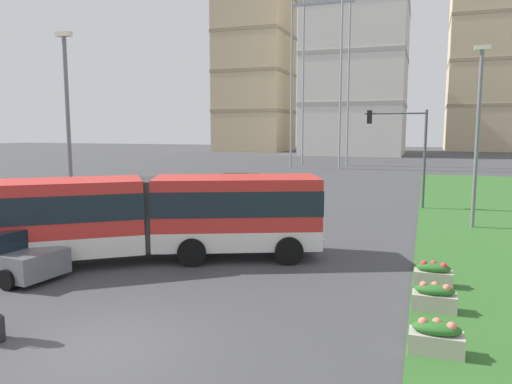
# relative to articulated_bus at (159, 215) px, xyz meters

# --- Properties ---
(ground_plane) EXTENTS (260.00, 260.00, 0.00)m
(ground_plane) POSITION_rel_articulated_bus_xyz_m (2.57, -6.83, -1.65)
(ground_plane) COLOR #424244
(articulated_bus) EXTENTS (11.39, 7.94, 3.00)m
(articulated_bus) POSITION_rel_articulated_bus_xyz_m (0.00, 0.00, 0.00)
(articulated_bus) COLOR red
(articulated_bus) RESTS_ON ground
(car_navy_sedan) EXTENTS (4.47, 2.17, 1.58)m
(car_navy_sedan) POSITION_rel_articulated_bus_xyz_m (-3.47, 17.09, -0.90)
(car_navy_sedan) COLOR #19234C
(car_navy_sedan) RESTS_ON ground
(flower_planter_0) EXTENTS (1.10, 0.56, 0.74)m
(flower_planter_0) POSITION_rel_articulated_bus_xyz_m (9.38, -4.83, -1.23)
(flower_planter_0) COLOR #B7AD9E
(flower_planter_0) RESTS_ON grass_median
(flower_planter_1) EXTENTS (1.10, 0.56, 0.74)m
(flower_planter_1) POSITION_rel_articulated_bus_xyz_m (9.38, -2.24, -1.23)
(flower_planter_1) COLOR #B7AD9E
(flower_planter_1) RESTS_ON grass_median
(flower_planter_2) EXTENTS (1.10, 0.56, 0.74)m
(flower_planter_2) POSITION_rel_articulated_bus_xyz_m (9.38, -0.09, -1.23)
(flower_planter_2) COLOR #B7AD9E
(flower_planter_2) RESTS_ON grass_median
(traffic_light_far_right) EXTENTS (3.64, 0.28, 5.88)m
(traffic_light_far_right) POSITION_rel_articulated_bus_xyz_m (7.80, 15.17, 2.39)
(traffic_light_far_right) COLOR #474C51
(traffic_light_far_right) RESTS_ON ground
(streetlight_left) EXTENTS (0.70, 0.28, 8.91)m
(streetlight_left) POSITION_rel_articulated_bus_xyz_m (-5.93, 2.47, 3.24)
(streetlight_left) COLOR slate
(streetlight_left) RESTS_ON ground
(streetlight_median) EXTENTS (0.70, 0.28, 8.57)m
(streetlight_median) POSITION_rel_articulated_bus_xyz_m (11.28, 9.89, 3.07)
(streetlight_median) COLOR slate
(streetlight_median) RESTS_ON ground
(apartment_tower_west) EXTENTS (14.92, 16.08, 41.58)m
(apartment_tower_west) POSITION_rel_articulated_bus_xyz_m (-27.43, 88.87, 19.16)
(apartment_tower_west) COLOR tan
(apartment_tower_west) RESTS_ON ground
(apartment_tower_westcentre) EXTENTS (18.27, 17.81, 53.06)m
(apartment_tower_westcentre) POSITION_rel_articulated_bus_xyz_m (-3.89, 78.77, 24.90)
(apartment_tower_westcentre) COLOR silver
(apartment_tower_westcentre) RESTS_ON ground
(apartment_tower_centre) EXTENTS (16.84, 16.03, 47.08)m
(apartment_tower_centre) POSITION_rel_articulated_bus_xyz_m (21.38, 105.23, 21.91)
(apartment_tower_centre) COLOR beige
(apartment_tower_centre) RESTS_ON ground
(transmission_pylon) EXTENTS (9.00, 6.24, 30.76)m
(transmission_pylon) POSITION_rel_articulated_bus_xyz_m (-3.74, 46.13, 15.15)
(transmission_pylon) COLOR gray
(transmission_pylon) RESTS_ON ground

